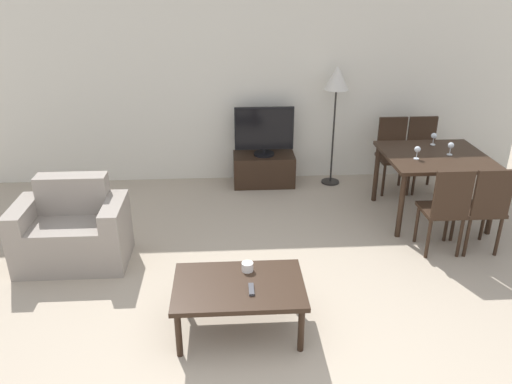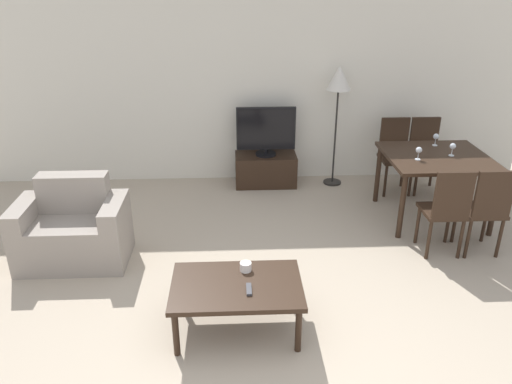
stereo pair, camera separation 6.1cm
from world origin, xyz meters
The scene contains 16 objects.
wall_back centered at (0.00, 3.99, 1.35)m, with size 7.67×0.06×2.70m.
armchair centered at (-1.73, 1.86, 0.32)m, with size 1.04×0.64×0.84m.
tv_stand centered at (0.29, 3.71, 0.21)m, with size 0.81×0.43×0.42m.
tv centered at (0.29, 3.71, 0.75)m, with size 0.77×0.27×0.65m.
coffee_table centered at (-0.14, 0.73, 0.38)m, with size 1.03×0.68×0.42m.
dining_table centered at (2.14, 2.63, 0.68)m, with size 1.13×1.06×0.77m.
dining_chair_near centered at (1.94, 1.79, 0.53)m, with size 0.40×0.40×0.95m.
dining_chair_far centered at (2.34, 3.47, 0.53)m, with size 0.40×0.40×0.95m.
dining_chair_near_right centered at (2.34, 1.79, 0.53)m, with size 0.40×0.40×0.95m.
dining_chair_far_left centered at (1.94, 3.47, 0.53)m, with size 0.40×0.40×0.95m.
floor_lamp centered at (1.20, 3.70, 1.35)m, with size 0.31×0.31×1.58m.
remote_primary centered at (-0.04, 0.64, 0.43)m, with size 0.04×0.15×0.02m.
cup_white_near centered at (-0.06, 0.92, 0.46)m, with size 0.09×0.09×0.07m.
wine_glass_left centered at (1.87, 2.50, 0.87)m, with size 0.07×0.07×0.15m.
wine_glass_center centered at (2.24, 2.96, 0.87)m, with size 0.07×0.07×0.15m.
wine_glass_right centered at (2.29, 2.61, 0.87)m, with size 0.07×0.07×0.15m.
Camera 2 is at (-0.14, -2.54, 2.66)m, focal length 35.00 mm.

